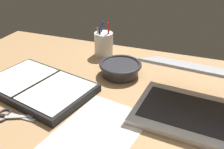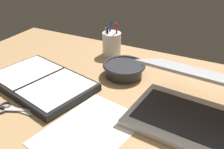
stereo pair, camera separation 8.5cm
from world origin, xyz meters
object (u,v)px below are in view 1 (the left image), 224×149
(laptop, at_px, (190,97))
(pen_cup, at_px, (104,44))
(bowl, at_px, (120,68))
(scissors, at_px, (7,116))
(planner, at_px, (39,87))

(laptop, xyz_separation_m, pen_cup, (-0.41, 0.30, 0.00))
(bowl, relative_size, pen_cup, 1.07)
(laptop, xyz_separation_m, scissors, (-0.51, -0.22, -0.05))
(laptop, height_order, pen_cup, laptop)
(pen_cup, distance_m, planner, 0.38)
(laptop, relative_size, pen_cup, 2.17)
(pen_cup, distance_m, scissors, 0.53)
(pen_cup, relative_size, scissors, 1.21)
(pen_cup, xyz_separation_m, scissors, (-0.11, -0.52, -0.05))
(bowl, height_order, scissors, bowl)
(planner, bearing_deg, laptop, 20.21)
(bowl, bearing_deg, scissors, -122.69)
(laptop, bearing_deg, bowl, 157.27)
(bowl, distance_m, scissors, 0.44)
(planner, relative_size, scissors, 3.25)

